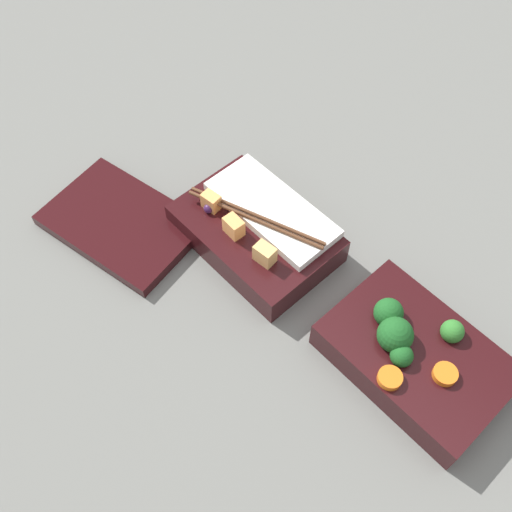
% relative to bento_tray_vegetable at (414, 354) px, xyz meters
% --- Properties ---
extents(ground_plane, '(3.00, 3.00, 0.00)m').
position_rel_bento_tray_vegetable_xyz_m(ground_plane, '(0.12, 0.00, -0.03)').
color(ground_plane, slate).
extents(bento_tray_vegetable, '(0.21, 0.14, 0.08)m').
position_rel_bento_tray_vegetable_xyz_m(bento_tray_vegetable, '(0.00, 0.00, 0.00)').
color(bento_tray_vegetable, black).
rests_on(bento_tray_vegetable, ground_plane).
extents(bento_tray_rice, '(0.21, 0.14, 0.07)m').
position_rel_bento_tray_vegetable_xyz_m(bento_tray_rice, '(0.26, 0.01, 0.00)').
color(bento_tray_rice, black).
rests_on(bento_tray_rice, ground_plane).
extents(bento_lid, '(0.23, 0.18, 0.02)m').
position_rel_bento_tray_vegetable_xyz_m(bento_lid, '(0.41, 0.14, -0.02)').
color(bento_lid, black).
rests_on(bento_lid, ground_plane).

